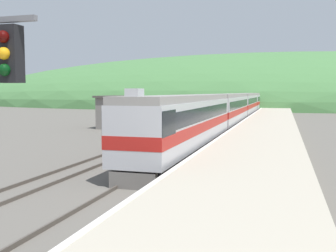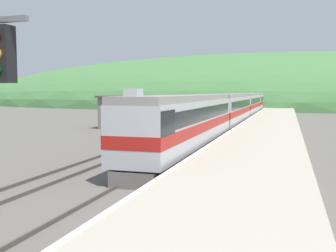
# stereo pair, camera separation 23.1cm
# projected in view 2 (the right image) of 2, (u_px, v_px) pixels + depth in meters

# --- Properties ---
(track_main) EXTENTS (1.52, 180.00, 0.16)m
(track_main) POSITION_uv_depth(u_px,v_px,m) (250.00, 116.00, 71.49)
(track_main) COLOR #4C443D
(track_main) RESTS_ON ground
(track_siding) EXTENTS (1.52, 180.00, 0.16)m
(track_siding) POSITION_uv_depth(u_px,v_px,m) (225.00, 115.00, 72.84)
(track_siding) COLOR #4C443D
(track_siding) RESTS_ON ground
(platform) EXTENTS (6.05, 140.00, 0.99)m
(platform) POSITION_uv_depth(u_px,v_px,m) (273.00, 122.00, 51.02)
(platform) COLOR #B2A893
(platform) RESTS_ON ground
(distant_hills) EXTENTS (228.95, 103.03, 34.12)m
(distant_hills) POSITION_uv_depth(u_px,v_px,m) (268.00, 105.00, 133.21)
(distant_hills) COLOR #477A42
(distant_hills) RESTS_ON ground
(station_shed) EXTENTS (7.50, 5.71, 3.94)m
(station_shed) POSITION_uv_depth(u_px,v_px,m) (134.00, 112.00, 47.50)
(station_shed) COLOR slate
(station_shed) RESTS_ON ground
(express_train_lead_car) EXTENTS (2.87, 20.50, 4.52)m
(express_train_lead_car) POSITION_uv_depth(u_px,v_px,m) (186.00, 123.00, 26.89)
(express_train_lead_car) COLOR black
(express_train_lead_car) RESTS_ON ground
(carriage_second) EXTENTS (2.86, 19.89, 4.16)m
(carriage_second) POSITION_uv_depth(u_px,v_px,m) (230.00, 110.00, 47.19)
(carriage_second) COLOR black
(carriage_second) RESTS_ON ground
(carriage_third) EXTENTS (2.86, 19.89, 4.16)m
(carriage_third) POSITION_uv_depth(u_px,v_px,m) (248.00, 104.00, 66.98)
(carriage_third) COLOR black
(carriage_third) RESTS_ON ground
(carriage_fourth) EXTENTS (2.86, 19.89, 4.16)m
(carriage_fourth) POSITION_uv_depth(u_px,v_px,m) (257.00, 102.00, 86.76)
(carriage_fourth) COLOR black
(carriage_fourth) RESTS_ON ground
(siding_train) EXTENTS (2.90, 31.58, 3.74)m
(siding_train) POSITION_uv_depth(u_px,v_px,m) (213.00, 108.00, 61.38)
(siding_train) COLOR black
(siding_train) RESTS_ON ground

